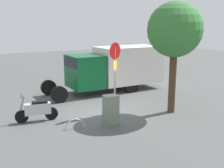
# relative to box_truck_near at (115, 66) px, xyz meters

# --- Properties ---
(ground_plane) EXTENTS (60.00, 60.00, 0.00)m
(ground_plane) POSITION_rel_box_truck_near_xyz_m (2.35, 3.47, -1.55)
(ground_plane) COLOR #4E5150
(box_truck_near) EXTENTS (7.49, 2.29, 2.74)m
(box_truck_near) POSITION_rel_box_truck_near_xyz_m (0.00, 0.00, 0.00)
(box_truck_near) COLOR black
(box_truck_near) RESTS_ON ground
(motorcycle) EXTENTS (1.80, 0.62, 1.20)m
(motorcycle) POSITION_rel_box_truck_near_xyz_m (5.70, 3.29, -1.03)
(motorcycle) COLOR black
(motorcycle) RESTS_ON ground
(stop_sign) EXTENTS (0.71, 0.33, 3.32)m
(stop_sign) POSITION_rel_box_truck_near_xyz_m (2.25, 3.98, 0.67)
(stop_sign) COLOR #9E9EA3
(stop_sign) RESTS_ON ground
(street_tree) EXTENTS (2.51, 2.51, 5.14)m
(street_tree) POSITION_rel_box_truck_near_xyz_m (-0.22, 5.10, 2.29)
(street_tree) COLOR #47301E
(street_tree) RESTS_ON ground
(utility_cabinet) EXTENTS (0.63, 0.51, 1.26)m
(utility_cabinet) POSITION_rel_box_truck_near_xyz_m (3.11, 5.17, -0.92)
(utility_cabinet) COLOR slate
(utility_cabinet) RESTS_ON ground
(bike_rack_hoop) EXTENTS (0.85, 0.16, 0.85)m
(bike_rack_hoop) POSITION_rel_box_truck_near_xyz_m (4.61, 4.90, -1.55)
(bike_rack_hoop) COLOR #B7B7BC
(bike_rack_hoop) RESTS_ON ground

